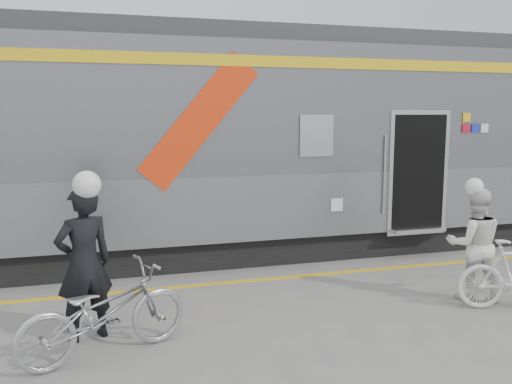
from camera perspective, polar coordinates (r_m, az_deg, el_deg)
name	(u,v)px	position (r m, az deg, el deg)	size (l,w,h in m)	color
ground	(279,336)	(6.67, 2.48, -14.89)	(90.00, 90.00, 0.00)	slate
train	(277,143)	(10.56, 2.23, 5.20)	(24.00, 3.17, 4.10)	black
safety_strip	(235,282)	(8.60, -2.20, -9.44)	(24.00, 0.12, 0.01)	yellow
man	(84,264)	(6.60, -17.65, -7.19)	(0.66, 0.43, 1.82)	black
bicycle_left	(104,312)	(6.19, -15.69, -12.09)	(0.66, 1.90, 1.00)	#A7A9AE
woman	(474,244)	(8.24, 21.99, -5.13)	(0.77, 0.60, 1.59)	silver
helmet_man	(80,172)	(6.40, -18.07, 2.04)	(0.31, 0.31, 0.31)	white
helmet_woman	(478,179)	(8.09, 22.34, 1.24)	(0.25, 0.25, 0.25)	white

